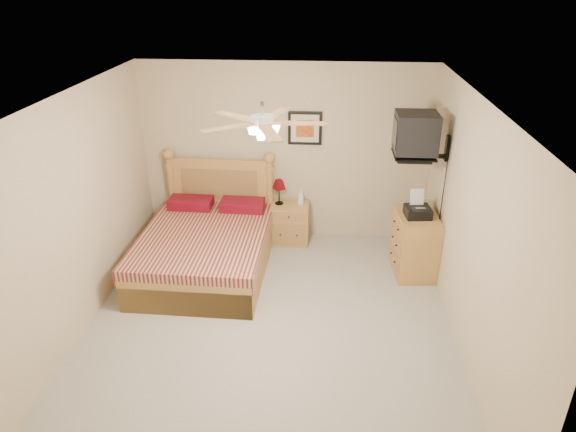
# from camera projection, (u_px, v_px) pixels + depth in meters

# --- Properties ---
(floor) EXTENTS (4.50, 4.50, 0.00)m
(floor) POSITION_uv_depth(u_px,v_px,m) (269.00, 327.00, 5.67)
(floor) COLOR #9B978C
(floor) RESTS_ON ground
(ceiling) EXTENTS (4.00, 4.50, 0.04)m
(ceiling) POSITION_uv_depth(u_px,v_px,m) (265.00, 101.00, 4.58)
(ceiling) COLOR white
(ceiling) RESTS_ON ground
(wall_back) EXTENTS (4.00, 0.04, 2.50)m
(wall_back) POSITION_uv_depth(u_px,v_px,m) (285.00, 153.00, 7.14)
(wall_back) COLOR #C3B090
(wall_back) RESTS_ON ground
(wall_front) EXTENTS (4.00, 0.04, 2.50)m
(wall_front) POSITION_uv_depth(u_px,v_px,m) (226.00, 393.00, 3.10)
(wall_front) COLOR #C3B090
(wall_front) RESTS_ON ground
(wall_left) EXTENTS (0.04, 4.50, 2.50)m
(wall_left) POSITION_uv_depth(u_px,v_px,m) (74.00, 219.00, 5.26)
(wall_left) COLOR #C3B090
(wall_left) RESTS_ON ground
(wall_right) EXTENTS (0.04, 4.50, 2.50)m
(wall_right) POSITION_uv_depth(u_px,v_px,m) (471.00, 233.00, 4.99)
(wall_right) COLOR #C3B090
(wall_right) RESTS_ON ground
(bed) EXTENTS (1.58, 2.05, 1.31)m
(bed) POSITION_uv_depth(u_px,v_px,m) (203.00, 225.00, 6.45)
(bed) COLOR #A57C3B
(bed) RESTS_ON ground
(nightstand) EXTENTS (0.54, 0.41, 0.57)m
(nightstand) POSITION_uv_depth(u_px,v_px,m) (290.00, 223.00, 7.34)
(nightstand) COLOR #A47740
(nightstand) RESTS_ON ground
(table_lamp) EXTENTS (0.22, 0.22, 0.36)m
(table_lamp) POSITION_uv_depth(u_px,v_px,m) (279.00, 192.00, 7.17)
(table_lamp) COLOR #54060B
(table_lamp) RESTS_ON nightstand
(lotion_bottle) EXTENTS (0.10, 0.10, 0.23)m
(lotion_bottle) POSITION_uv_depth(u_px,v_px,m) (301.00, 197.00, 7.17)
(lotion_bottle) COLOR white
(lotion_bottle) RESTS_ON nightstand
(framed_picture) EXTENTS (0.46, 0.04, 0.46)m
(framed_picture) POSITION_uv_depth(u_px,v_px,m) (305.00, 128.00, 6.95)
(framed_picture) COLOR black
(framed_picture) RESTS_ON wall_back
(dresser) EXTENTS (0.53, 0.73, 0.82)m
(dresser) POSITION_uv_depth(u_px,v_px,m) (415.00, 244.00, 6.53)
(dresser) COLOR #9F6A3A
(dresser) RESTS_ON ground
(fax_machine) EXTENTS (0.34, 0.35, 0.32)m
(fax_machine) POSITION_uv_depth(u_px,v_px,m) (419.00, 204.00, 6.25)
(fax_machine) COLOR black
(fax_machine) RESTS_ON dresser
(magazine_lower) EXTENTS (0.21, 0.27, 0.02)m
(magazine_lower) POSITION_uv_depth(u_px,v_px,m) (414.00, 205.00, 6.58)
(magazine_lower) COLOR #BBB096
(magazine_lower) RESTS_ON dresser
(magazine_upper) EXTENTS (0.26, 0.32, 0.02)m
(magazine_upper) POSITION_uv_depth(u_px,v_px,m) (415.00, 203.00, 6.59)
(magazine_upper) COLOR tan
(magazine_upper) RESTS_ON magazine_lower
(wall_tv) EXTENTS (0.56, 0.46, 0.58)m
(wall_tv) POSITION_uv_depth(u_px,v_px,m) (429.00, 136.00, 5.96)
(wall_tv) COLOR black
(wall_tv) RESTS_ON wall_right
(ceiling_fan) EXTENTS (1.14, 1.14, 0.28)m
(ceiling_fan) POSITION_uv_depth(u_px,v_px,m) (262.00, 123.00, 4.46)
(ceiling_fan) COLOR white
(ceiling_fan) RESTS_ON ceiling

